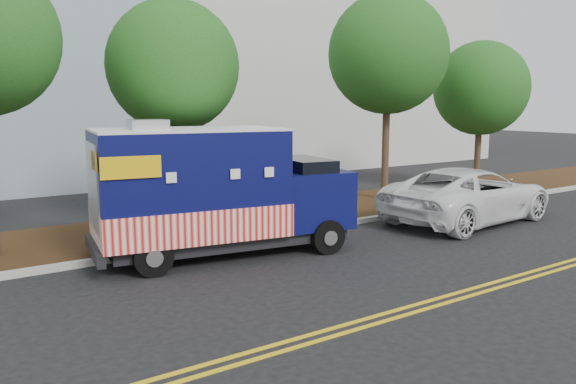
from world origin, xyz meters
TOP-DOWN VIEW (x-y plane):
  - ground at (0.00, 0.00)m, footprint 120.00×120.00m
  - curb at (0.00, 1.40)m, footprint 120.00×0.18m
  - mulch_strip at (0.00, 3.50)m, footprint 120.00×4.00m
  - centerline_near at (0.00, -4.45)m, footprint 120.00×0.10m
  - centerline_far at (0.00, -4.70)m, footprint 120.00×0.10m
  - tree_b at (-0.57, 3.49)m, footprint 3.59×3.59m
  - tree_c at (7.55, 3.61)m, footprint 4.24×4.24m
  - tree_d at (12.87, 3.67)m, footprint 3.83×3.83m
  - sign_post at (-1.15, 1.97)m, footprint 0.06×0.06m
  - food_truck at (-0.91, 0.61)m, footprint 6.43×3.18m
  - white_car at (7.34, -0.27)m, footprint 6.20×3.23m

SIDE VIEW (x-z plane):
  - ground at x=0.00m, z-range 0.00..0.00m
  - centerline_near at x=0.00m, z-range 0.00..0.01m
  - centerline_far at x=0.00m, z-range 0.00..0.01m
  - curb at x=0.00m, z-range 0.00..0.15m
  - mulch_strip at x=0.00m, z-range 0.00..0.15m
  - white_car at x=7.34m, z-range 0.00..1.67m
  - sign_post at x=-1.15m, z-range 0.00..2.40m
  - food_truck at x=-0.91m, z-range -0.15..3.10m
  - tree_d at x=12.87m, z-range 1.14..7.26m
  - tree_b at x=-0.57m, z-range 1.39..7.79m
  - tree_c at x=7.55m, z-range 1.59..9.04m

